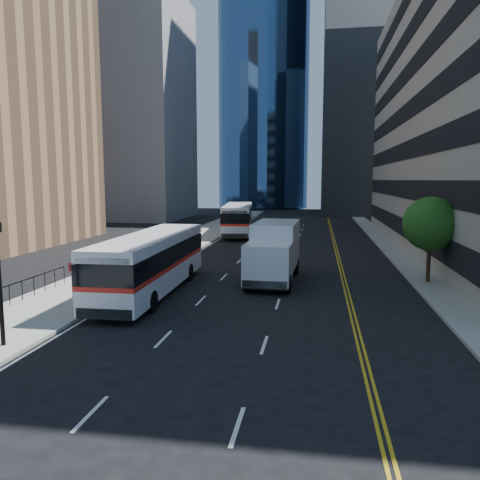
{
  "coord_description": "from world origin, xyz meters",
  "views": [
    {
      "loc": [
        2.4,
        -21.01,
        6.23
      ],
      "look_at": [
        -1.97,
        5.19,
        2.8
      ],
      "focal_mm": 35.0,
      "sensor_mm": 36.0,
      "label": 1
    }
  ],
  "objects_px": {
    "street_tree": "(430,224)",
    "bus_rear": "(238,218)",
    "bus_front": "(152,261)",
    "box_truck": "(274,251)"
  },
  "relations": [
    {
      "from": "street_tree",
      "to": "bus_rear",
      "type": "xyz_separation_m",
      "value": [
        -15.6,
        23.5,
        -1.77
      ]
    },
    {
      "from": "bus_front",
      "to": "bus_rear",
      "type": "xyz_separation_m",
      "value": [
        -0.01,
        28.25,
        0.1
      ]
    },
    {
      "from": "street_tree",
      "to": "bus_front",
      "type": "bearing_deg",
      "value": -163.05
    },
    {
      "from": "box_truck",
      "to": "street_tree",
      "type": "bearing_deg",
      "value": 6.09
    },
    {
      "from": "street_tree",
      "to": "box_truck",
      "type": "bearing_deg",
      "value": -176.02
    },
    {
      "from": "bus_front",
      "to": "bus_rear",
      "type": "height_order",
      "value": "bus_rear"
    },
    {
      "from": "box_truck",
      "to": "bus_rear",
      "type": "bearing_deg",
      "value": 106.95
    },
    {
      "from": "bus_rear",
      "to": "box_truck",
      "type": "distance_m",
      "value": 24.97
    },
    {
      "from": "bus_front",
      "to": "box_truck",
      "type": "height_order",
      "value": "box_truck"
    },
    {
      "from": "street_tree",
      "to": "bus_front",
      "type": "xyz_separation_m",
      "value": [
        -15.59,
        -4.75,
        -1.87
      ]
    }
  ]
}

